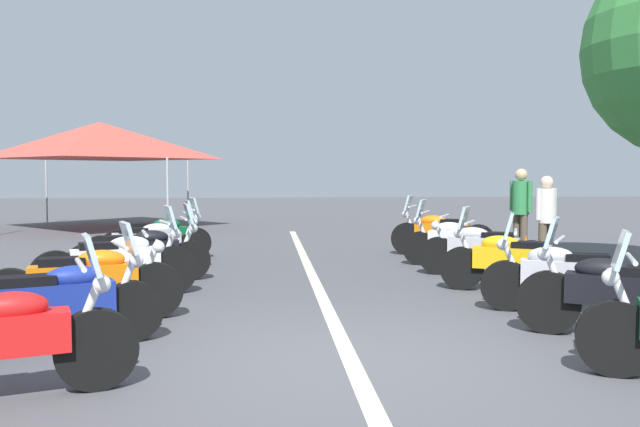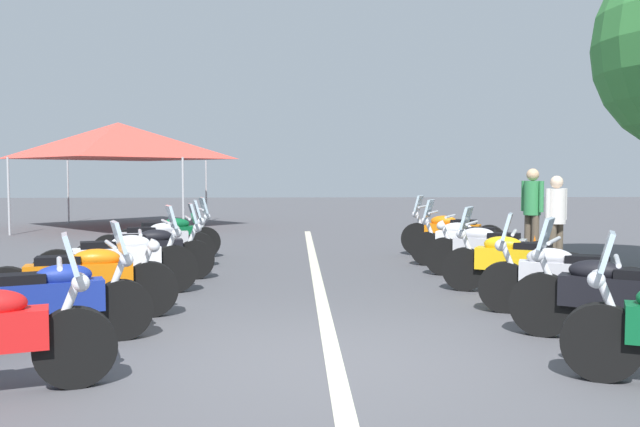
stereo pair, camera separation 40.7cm
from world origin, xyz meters
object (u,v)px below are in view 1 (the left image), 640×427
Objects in this scene: motorcycle_right_row_2 at (564,275)px; bystander_0 at (546,215)px; motorcycle_right_row_3 at (511,260)px; motorcycle_left_row_5 at (149,243)px; motorcycle_right_row_5 at (458,241)px; motorcycle_left_row_1 at (58,302)px; event_tent at (100,140)px; motorcycle_left_row_4 at (142,252)px; motorcycle_right_row_4 at (482,249)px; motorcycle_left_row_2 at (86,282)px; motorcycle_right_row_6 at (441,233)px; bystander_1 at (521,206)px; motorcycle_right_row_1 at (618,293)px; traffic_cone_1 at (525,253)px; motorcycle_left_row_3 at (118,262)px; motorcycle_left_row_6 at (159,236)px.

motorcycle_right_row_2 is 3.90m from bystander_0.
bystander_0 is at bearing -95.33° from motorcycle_right_row_3.
motorcycle_left_row_5 and motorcycle_right_row_5 have the same top height.
event_tent is at bearing 79.48° from motorcycle_left_row_1.
event_tent reaches higher than motorcycle_left_row_4.
motorcycle_right_row_5 is (1.17, 0.05, 0.01)m from motorcycle_right_row_4.
motorcycle_left_row_2 is 1.32× the size of bystander_0.
bystander_1 is at bearing -176.93° from motorcycle_right_row_6.
motorcycle_left_row_4 is 6.09m from motorcycle_right_row_6.
motorcycle_left_row_4 is 1.47m from motorcycle_left_row_5.
event_tent is (14.00, 3.00, 2.19)m from motorcycle_left_row_1.
event_tent reaches higher than motorcycle_right_row_4.
motorcycle_left_row_4 reaches higher than motorcycle_right_row_5.
motorcycle_right_row_2 is at bearing 117.23° from motorcycle_right_row_4.
motorcycle_right_row_2 is at bearing 122.80° from motorcycle_right_row_3.
traffic_cone_1 is at bearing -70.67° from motorcycle_right_row_1.
motorcycle_left_row_1 is at bearing -101.93° from motorcycle_left_row_2.
motorcycle_right_row_6 is 1.11× the size of bystander_1.
motorcycle_right_row_4 is at bearing -5.45° from motorcycle_left_row_3.
motorcycle_right_row_6 is (0.20, -5.55, 0.01)m from motorcycle_left_row_6.
traffic_cone_1 is at bearing -7.54° from motorcycle_left_row_4.
bystander_0 is (4.87, -1.37, 0.48)m from motorcycle_right_row_1.
motorcycle_right_row_1 is 0.94× the size of motorcycle_right_row_4.
motorcycle_right_row_6 is at bearing 17.09° from motorcycle_left_row_3.
bystander_1 reaches higher than motorcycle_left_row_3.
motorcycle_right_row_2 and motorcycle_right_row_5 have the same top height.
bystander_0 reaches higher than motorcycle_right_row_4.
motorcycle_left_row_1 reaches higher than traffic_cone_1.
motorcycle_right_row_2 is 3.99m from motorcycle_right_row_5.
bystander_1 is (3.56, -1.53, 0.57)m from motorcycle_right_row_3.
bystander_0 is at bearing -7.03° from motorcycle_left_row_4.
bystander_1 reaches higher than motorcycle_right_row_5.
bystander_1 reaches higher than motorcycle_left_row_4.
motorcycle_left_row_5 is at bearing -125.73° from bystander_0.
motorcycle_right_row_3 is (2.63, 0.10, -0.01)m from motorcycle_right_row_1.
motorcycle_right_row_5 is (2.61, -0.02, -0.00)m from motorcycle_right_row_3.
motorcycle_left_row_4 is 6.41m from traffic_cone_1.
motorcycle_right_row_6 is 3.17× the size of traffic_cone_1.
motorcycle_left_row_2 is 1.07× the size of motorcycle_left_row_6.
motorcycle_left_row_4 is 6.05m from motorcycle_right_row_2.
motorcycle_left_row_5 reaches higher than motorcycle_left_row_2.
motorcycle_left_row_4 is 1.10× the size of motorcycle_right_row_4.
motorcycle_left_row_5 is at bearing 76.63° from motorcycle_left_row_2.
motorcycle_right_row_1 is (-5.43, -5.53, 0.01)m from motorcycle_left_row_5.
motorcycle_right_row_3 is at bearing 2.86° from motorcycle_left_row_1.
motorcycle_left_row_4 is 10.80m from event_tent.
traffic_cone_1 is (-2.01, -0.95, -0.18)m from motorcycle_right_row_6.
motorcycle_right_row_6 reaches higher than motorcycle_right_row_4.
motorcycle_right_row_1 is 1.03× the size of bystander_1.
motorcycle_right_row_5 is 1.18× the size of bystander_0.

